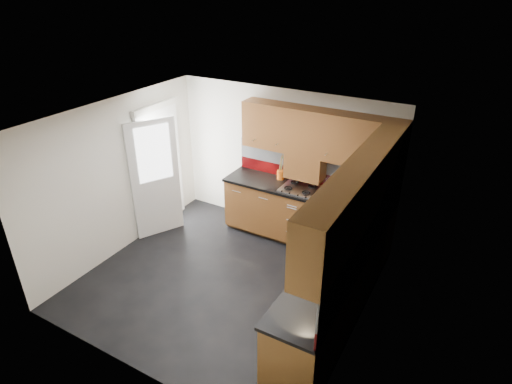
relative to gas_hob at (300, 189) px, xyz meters
The scene contains 14 objects.
room 1.63m from the gas_hob, 107.03° to the right, with size 4.00×3.80×2.64m.
base_cabinets 1.10m from the gas_hob, 50.67° to the right, with size 2.70×3.20×0.95m.
countertop 0.98m from the gas_hob, 51.77° to the right, with size 2.72×3.22×0.04m.
backsplash 1.02m from the gas_hob, 33.28° to the right, with size 2.70×3.20×0.54m.
upper_cabinets 1.36m from the gas_hob, 41.51° to the right, with size 2.50×3.20×0.72m.
extractor_hood 0.37m from the gas_hob, 90.00° to the left, with size 0.60×0.33×0.40m, color brown.
glass_cabinet 1.61m from the gas_hob, 17.76° to the right, with size 0.32×0.80×0.66m.
back_door 2.35m from the gas_hob, 162.10° to the right, with size 0.42×1.19×2.04m.
gas_hob is the anchor object (origin of this frame).
utensil_pot 0.49m from the gas_hob, 155.57° to the left, with size 0.12×0.12×0.43m.
toaster 1.31m from the gas_hob, ahead, with size 0.27×0.21×0.17m.
food_processor 1.21m from the gas_hob, 18.78° to the right, with size 0.19×0.19×0.32m.
paper_towel 1.65m from the gas_hob, 43.88° to the right, with size 0.12×0.12×0.24m, color white.
orange_cloth 1.22m from the gas_hob, 18.55° to the right, with size 0.12×0.11×0.01m, color orange.
Camera 1 is at (2.79, -4.06, 3.95)m, focal length 30.00 mm.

